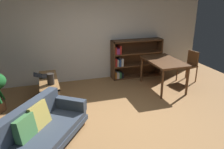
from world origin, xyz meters
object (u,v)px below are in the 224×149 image
Objects in this scene: media_console at (50,90)px; desk_speaker at (51,79)px; dining_chair_near at (189,64)px; fabric_couch at (36,131)px; open_laptop at (44,76)px; dining_table at (164,63)px; bookshelf at (133,59)px.

desk_speaker is at bearing -82.36° from media_console.
desk_speaker is 3.89m from dining_chair_near.
fabric_couch reaches higher than open_laptop.
dining_chair_near is at bearing 13.79° from dining_table.
media_console is at bearing -177.40° from dining_chair_near.
open_laptop is at bearing 104.25° from desk_speaker.
fabric_couch is 1.46m from desk_speaker.
dining_chair_near reaches higher than desk_speaker.
fabric_couch is 3.61m from dining_table.
bookshelf reaches higher than dining_table.
dining_table is 1.17m from bookshelf.
dining_chair_near reaches higher than media_console.
dining_table reaches higher than open_laptop.
media_console is at bearing 80.36° from fabric_couch.
desk_speaker is (0.14, -0.54, 0.10)m from open_laptop.
open_laptop is 1.73× the size of desk_speaker.
open_laptop is 3.03m from dining_table.
open_laptop is 2.72m from bookshelf.
desk_speaker is 2.89m from dining_table.
bookshelf is (2.80, 2.71, 0.23)m from fabric_couch.
fabric_couch is 8.20× the size of desk_speaker.
dining_table is at bearing 26.90° from fabric_couch.
dining_table is at bearing 5.03° from desk_speaker.
bookshelf is (2.47, 1.34, -0.12)m from desk_speaker.
open_laptop is at bearing 84.25° from fabric_couch.
fabric_couch reaches higher than media_console.
dining_chair_near reaches higher than open_laptop.
desk_speaker reaches higher than media_console.
media_console is 3.90m from dining_chair_near.
media_console is at bearing 178.78° from dining_table.
desk_speaker reaches higher than dining_table.
dining_chair_near is 0.57× the size of bookshelf.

